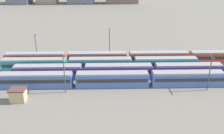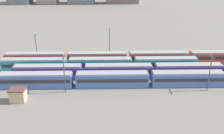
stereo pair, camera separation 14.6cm
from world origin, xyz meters
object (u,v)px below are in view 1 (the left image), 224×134
(signal_hut, at_px, (18,95))
(catenary_pole_1, at_px, (36,46))
(catenary_pole_0, at_px, (210,71))
(catenary_pole_2, at_px, (64,73))
(train_track_1, at_px, (223,70))
(catenary_pole_3, at_px, (109,43))
(train_track_3, at_px, (128,58))
(train_track_0, at_px, (188,78))
(train_track_2, at_px, (100,64))

(signal_hut, bearing_deg, catenary_pole_1, 95.04)
(catenary_pole_0, height_order, catenary_pole_2, catenary_pole_0)
(train_track_1, xyz_separation_m, catenary_pole_0, (-7.18, -8.04, 3.20))
(train_track_1, xyz_separation_m, signal_hut, (-51.25, -12.17, -0.35))
(catenary_pole_0, xyz_separation_m, catenary_pole_2, (-34.22, -0.19, -0.03))
(catenary_pole_3, bearing_deg, train_track_3, -29.68)
(catenary_pole_0, bearing_deg, catenary_pole_3, 137.21)
(train_track_0, xyz_separation_m, train_track_2, (-22.08, 10.40, -0.00))
(catenary_pole_0, relative_size, catenary_pole_3, 0.87)
(train_track_1, height_order, train_track_3, same)
(train_track_2, xyz_separation_m, catenary_pole_3, (2.79, 8.40, 3.89))
(catenary_pole_1, bearing_deg, train_track_0, -24.02)
(train_track_0, xyz_separation_m, train_track_3, (-13.67, 15.60, 0.00))
(train_track_2, relative_size, catenary_pole_0, 6.10)
(catenary_pole_2, bearing_deg, signal_hut, -158.15)
(catenary_pole_0, bearing_deg, train_track_0, 145.19)
(train_track_2, bearing_deg, signal_hut, -135.85)
(catenary_pole_0, xyz_separation_m, catenary_pole_1, (-46.34, 21.67, -0.18))
(catenary_pole_3, bearing_deg, train_track_2, -108.34)
(catenary_pole_2, bearing_deg, catenary_pole_1, 119.02)
(train_track_2, xyz_separation_m, train_track_3, (8.41, 5.20, 0.00))
(catenary_pole_2, height_order, signal_hut, catenary_pole_2)
(train_track_2, height_order, train_track_3, same)
(train_track_2, distance_m, catenary_pole_0, 29.50)
(train_track_0, distance_m, catenary_pole_3, 27.22)
(catenary_pole_2, relative_size, catenary_pole_3, 0.87)
(train_track_3, relative_size, signal_hut, 20.75)
(signal_hut, bearing_deg, train_track_1, 13.36)
(train_track_3, relative_size, catenary_pole_1, 8.49)
(train_track_0, xyz_separation_m, catenary_pole_2, (-30.13, -3.03, 3.17))
(train_track_2, relative_size, train_track_3, 0.75)
(train_track_1, xyz_separation_m, catenary_pole_2, (-41.40, -8.23, 3.17))
(train_track_1, relative_size, signal_hut, 31.25)
(train_track_0, relative_size, catenary_pole_1, 10.64)
(train_track_2, distance_m, catenary_pole_1, 22.08)
(catenary_pole_2, bearing_deg, catenary_pole_3, 63.60)
(train_track_2, height_order, signal_hut, train_track_2)
(catenary_pole_1, distance_m, catenary_pole_2, 25.00)
(train_track_1, distance_m, signal_hut, 52.67)
(train_track_1, bearing_deg, train_track_0, -155.23)
(train_track_0, height_order, catenary_pole_1, catenary_pole_1)
(train_track_1, bearing_deg, catenary_pole_0, -131.77)
(catenary_pole_1, xyz_separation_m, catenary_pole_3, (22.96, -0.03, 0.87))
(catenary_pole_0, relative_size, signal_hut, 2.54)
(train_track_0, distance_m, train_track_3, 20.74)
(catenary_pole_3, bearing_deg, catenary_pole_0, -42.79)
(train_track_1, height_order, catenary_pole_3, catenary_pole_3)
(train_track_3, xyz_separation_m, catenary_pole_2, (-16.46, -18.63, 3.17))
(train_track_3, xyz_separation_m, catenary_pole_3, (-5.62, 3.20, 3.89))
(catenary_pole_1, height_order, signal_hut, catenary_pole_1)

